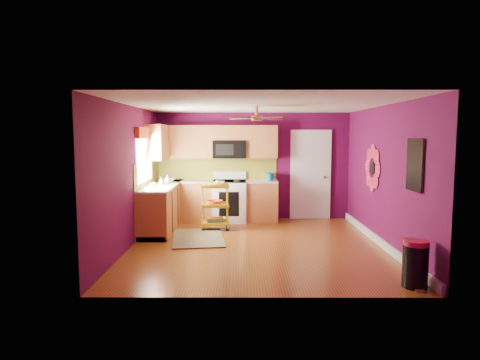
{
  "coord_description": "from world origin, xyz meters",
  "views": [
    {
      "loc": [
        -0.27,
        -7.54,
        1.98
      ],
      "look_at": [
        -0.3,
        0.4,
        1.14
      ],
      "focal_mm": 32.0,
      "sensor_mm": 36.0,
      "label": 1
    }
  ],
  "objects": [
    {
      "name": "rolling_cart",
      "position": [
        -0.82,
        1.29,
        0.53
      ],
      "size": [
        0.61,
        0.46,
        1.04
      ],
      "color": "gold",
      "rests_on": "ground"
    },
    {
      "name": "panel_door",
      "position": [
        1.35,
        2.47,
        1.02
      ],
      "size": [
        0.95,
        0.11,
        2.15
      ],
      "color": "white",
      "rests_on": "ground"
    },
    {
      "name": "room_envelope",
      "position": [
        0.03,
        0.0,
        1.63
      ],
      "size": [
        4.54,
        5.04,
        2.52
      ],
      "color": "#4F093A",
      "rests_on": "ground"
    },
    {
      "name": "lower_cabinets",
      "position": [
        -1.35,
        1.82,
        0.43
      ],
      "size": [
        2.81,
        2.31,
        0.94
      ],
      "color": "#985429",
      "rests_on": "ground"
    },
    {
      "name": "ground",
      "position": [
        0.0,
        0.0,
        0.0
      ],
      "size": [
        5.0,
        5.0,
        0.0
      ],
      "primitive_type": "plane",
      "color": "#683110",
      "rests_on": "ground"
    },
    {
      "name": "upper_cabinetry",
      "position": [
        -1.24,
        2.17,
        1.8
      ],
      "size": [
        2.8,
        2.3,
        1.26
      ],
      "color": "#985429",
      "rests_on": "ground"
    },
    {
      "name": "shag_rug",
      "position": [
        -1.1,
        0.51,
        0.01
      ],
      "size": [
        1.13,
        1.64,
        0.02
      ],
      "primitive_type": "cube",
      "rotation": [
        0.0,
        0.0,
        0.13
      ],
      "color": "black",
      "rests_on": "ground"
    },
    {
      "name": "ceiling_fan",
      "position": [
        0.0,
        0.2,
        2.29
      ],
      "size": [
        1.01,
        1.01,
        0.26
      ],
      "color": "#BF8C3F",
      "rests_on": "ground"
    },
    {
      "name": "right_wall_art",
      "position": [
        2.23,
        -0.34,
        1.44
      ],
      "size": [
        0.04,
        2.74,
        1.04
      ],
      "color": "black",
      "rests_on": "ground"
    },
    {
      "name": "left_window",
      "position": [
        -2.22,
        1.05,
        1.74
      ],
      "size": [
        0.08,
        1.35,
        1.08
      ],
      "color": "white",
      "rests_on": "ground"
    },
    {
      "name": "counter_cup",
      "position": [
        -2.04,
        0.89,
        0.98
      ],
      "size": [
        0.11,
        0.11,
        0.09
      ],
      "primitive_type": "imported",
      "color": "white",
      "rests_on": "lower_cabinets"
    },
    {
      "name": "electric_range",
      "position": [
        -0.55,
        2.17,
        0.48
      ],
      "size": [
        0.76,
        0.66,
        1.13
      ],
      "color": "white",
      "rests_on": "ground"
    },
    {
      "name": "soap_bottle_a",
      "position": [
        -1.94,
        1.24,
        1.02
      ],
      "size": [
        0.08,
        0.08,
        0.17
      ],
      "primitive_type": "imported",
      "color": "#EA3F72",
      "rests_on": "lower_cabinets"
    },
    {
      "name": "counter_dish",
      "position": [
        -1.89,
        1.95,
        0.97
      ],
      "size": [
        0.28,
        0.28,
        0.07
      ],
      "primitive_type": "imported",
      "color": "white",
      "rests_on": "lower_cabinets"
    },
    {
      "name": "teal_kettle",
      "position": [
        0.37,
        2.13,
        1.02
      ],
      "size": [
        0.18,
        0.18,
        0.21
      ],
      "color": "#126287",
      "rests_on": "lower_cabinets"
    },
    {
      "name": "trash_can",
      "position": [
        1.99,
        -2.13,
        0.31
      ],
      "size": [
        0.33,
        0.36,
        0.62
      ],
      "color": "black",
      "rests_on": "ground"
    },
    {
      "name": "toaster",
      "position": [
        0.4,
        2.31,
        1.03
      ],
      "size": [
        0.22,
        0.15,
        0.18
      ],
      "primitive_type": "cube",
      "color": "beige",
      "rests_on": "lower_cabinets"
    },
    {
      "name": "soap_bottle_b",
      "position": [
        -1.88,
        1.65,
        1.03
      ],
      "size": [
        0.14,
        0.14,
        0.18
      ],
      "primitive_type": "imported",
      "color": "white",
      "rests_on": "lower_cabinets"
    }
  ]
}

